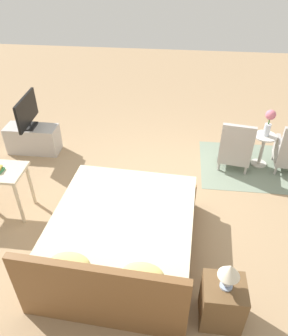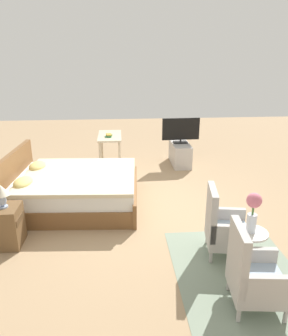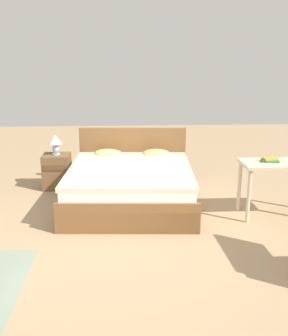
% 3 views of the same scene
% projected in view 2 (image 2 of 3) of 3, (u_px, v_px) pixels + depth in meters
% --- Properties ---
extents(ground_plane, '(16.00, 16.00, 0.00)m').
position_uv_depth(ground_plane, '(141.00, 206.00, 5.71)').
color(ground_plane, '#A38460').
extents(floor_rug, '(2.10, 1.50, 0.01)m').
position_uv_depth(floor_rug, '(238.00, 276.00, 3.93)').
color(floor_rug, gray).
rests_on(floor_rug, ground_plane).
extents(bed, '(1.92, 2.22, 0.96)m').
position_uv_depth(bed, '(73.00, 189.00, 5.67)').
color(bed, brown).
rests_on(bed, ground_plane).
extents(armchair_by_window_left, '(0.59, 0.59, 0.92)m').
position_uv_depth(armchair_by_window_left, '(253.00, 275.00, 3.35)').
color(armchair_by_window_left, '#ADA8A3').
rests_on(armchair_by_window_left, floor_rug).
extents(armchair_by_window_right, '(0.62, 0.62, 0.92)m').
position_uv_depth(armchair_by_window_right, '(224.00, 228.00, 4.26)').
color(armchair_by_window_right, '#ADA8A3').
rests_on(armchair_by_window_right, floor_rug).
extents(side_table, '(0.40, 0.40, 0.60)m').
position_uv_depth(side_table, '(248.00, 249.00, 3.81)').
color(side_table, beige).
rests_on(side_table, ground_plane).
extents(flower_vase, '(0.17, 0.17, 0.48)m').
position_uv_depth(flower_vase, '(253.00, 209.00, 3.64)').
color(flower_vase, silver).
rests_on(flower_vase, side_table).
extents(nightstand, '(0.44, 0.41, 0.57)m').
position_uv_depth(nightstand, '(6.00, 226.00, 4.49)').
color(nightstand, brown).
rests_on(nightstand, ground_plane).
extents(table_lamp, '(0.22, 0.22, 0.33)m').
position_uv_depth(table_lamp, '(1.00, 193.00, 4.32)').
color(table_lamp, '#9EADC6').
rests_on(table_lamp, nightstand).
extents(tv_stand, '(0.96, 0.40, 0.52)m').
position_uv_depth(tv_stand, '(180.00, 153.00, 7.81)').
color(tv_stand, '#B7B2AD').
rests_on(tv_stand, ground_plane).
extents(tv_flatscreen, '(0.21, 0.88, 0.59)m').
position_uv_depth(tv_flatscreen, '(181.00, 130.00, 7.62)').
color(tv_flatscreen, black).
rests_on(tv_flatscreen, tv_stand).
extents(vanity_desk, '(1.04, 0.52, 0.76)m').
position_uv_depth(vanity_desk, '(110.00, 140.00, 7.47)').
color(vanity_desk, beige).
rests_on(vanity_desk, ground_plane).
extents(book_stack, '(0.23, 0.16, 0.06)m').
position_uv_depth(book_stack, '(109.00, 135.00, 7.29)').
color(book_stack, '#337A47').
rests_on(book_stack, vanity_desk).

